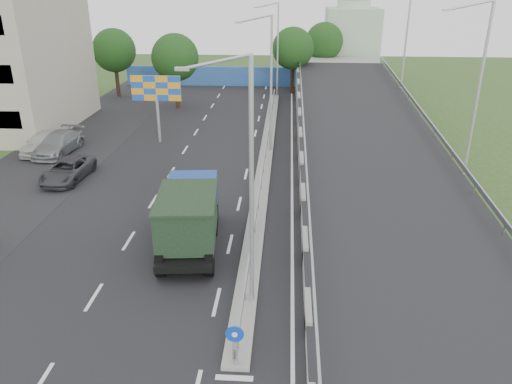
# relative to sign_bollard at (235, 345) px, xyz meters

# --- Properties ---
(road_surface) EXTENTS (26.00, 90.00, 0.04)m
(road_surface) POSITION_rel_sign_bollard_xyz_m (-3.00, 17.83, -1.03)
(road_surface) COLOR black
(road_surface) RESTS_ON ground
(parking_strip) EXTENTS (8.00, 90.00, 0.05)m
(parking_strip) POSITION_rel_sign_bollard_xyz_m (-16.00, 17.83, -1.03)
(parking_strip) COLOR black
(parking_strip) RESTS_ON ground
(median) EXTENTS (1.00, 44.00, 0.20)m
(median) POSITION_rel_sign_bollard_xyz_m (0.00, 21.83, -0.93)
(median) COLOR gray
(median) RESTS_ON ground
(overpass_ramp) EXTENTS (10.00, 50.00, 3.50)m
(overpass_ramp) POSITION_rel_sign_bollard_xyz_m (7.50, 21.83, 0.72)
(overpass_ramp) COLOR gray
(overpass_ramp) RESTS_ON ground
(median_guardrail) EXTENTS (0.09, 44.00, 0.71)m
(median_guardrail) POSITION_rel_sign_bollard_xyz_m (0.00, 21.83, -0.28)
(median_guardrail) COLOR gray
(median_guardrail) RESTS_ON median
(sign_bollard) EXTENTS (0.64, 0.23, 1.67)m
(sign_bollard) POSITION_rel_sign_bollard_xyz_m (0.00, 0.00, 0.00)
(sign_bollard) COLOR black
(sign_bollard) RESTS_ON median
(lamp_post_near) EXTENTS (2.74, 0.18, 10.08)m
(lamp_post_near) POSITION_rel_sign_bollard_xyz_m (0.11, 3.83, 4.77)
(lamp_post_near) COLOR #B2B5B7
(lamp_post_near) RESTS_ON median
(lamp_post_mid) EXTENTS (2.74, 0.18, 10.08)m
(lamp_post_mid) POSITION_rel_sign_bollard_xyz_m (0.11, 23.83, 4.77)
(lamp_post_mid) COLOR #B2B5B7
(lamp_post_mid) RESTS_ON median
(lamp_post_far) EXTENTS (2.74, 0.18, 10.08)m
(lamp_post_far) POSITION_rel_sign_bollard_xyz_m (0.11, 43.83, 4.77)
(lamp_post_far) COLOR #B2B5B7
(lamp_post_far) RESTS_ON median
(blue_wall) EXTENTS (30.00, 0.50, 2.40)m
(blue_wall) POSITION_rel_sign_bollard_xyz_m (-4.00, 49.83, 0.17)
(blue_wall) COLOR #2A509D
(blue_wall) RESTS_ON ground
(church) EXTENTS (7.00, 7.00, 13.80)m
(church) POSITION_rel_sign_bollard_xyz_m (10.00, 57.83, 4.28)
(church) COLOR #B2CCAD
(church) RESTS_ON ground
(billboard) EXTENTS (4.00, 0.24, 5.50)m
(billboard) POSITION_rel_sign_bollard_xyz_m (-9.00, 25.83, 3.15)
(billboard) COLOR #B2B5B7
(billboard) RESTS_ON ground
(tree_left_mid) EXTENTS (4.80, 4.80, 7.60)m
(tree_left_mid) POSITION_rel_sign_bollard_xyz_m (-10.00, 37.83, 4.14)
(tree_left_mid) COLOR black
(tree_left_mid) RESTS_ON ground
(tree_median_far) EXTENTS (4.80, 4.80, 7.60)m
(tree_median_far) POSITION_rel_sign_bollard_xyz_m (2.00, 45.83, 4.14)
(tree_median_far) COLOR black
(tree_median_far) RESTS_ON ground
(tree_left_far) EXTENTS (4.80, 4.80, 7.60)m
(tree_left_far) POSITION_rel_sign_bollard_xyz_m (-18.00, 42.83, 4.14)
(tree_left_far) COLOR black
(tree_left_far) RESTS_ON ground
(tree_ramp_far) EXTENTS (4.80, 4.80, 7.60)m
(tree_ramp_far) POSITION_rel_sign_bollard_xyz_m (6.00, 52.83, 4.14)
(tree_ramp_far) COLOR black
(tree_ramp_far) RESTS_ON ground
(dump_truck) EXTENTS (3.31, 7.36, 3.15)m
(dump_truck) POSITION_rel_sign_bollard_xyz_m (-3.19, 8.64, 0.71)
(dump_truck) COLOR black
(dump_truck) RESTS_ON ground
(parked_car_c) EXTENTS (2.53, 5.05, 1.37)m
(parked_car_c) POSITION_rel_sign_bollard_xyz_m (-13.14, 17.06, -0.35)
(parked_car_c) COLOR #35353A
(parked_car_c) RESTS_ON ground
(parked_car_d) EXTENTS (2.63, 5.67, 1.60)m
(parked_car_d) POSITION_rel_sign_bollard_xyz_m (-16.18, 22.50, -0.23)
(parked_car_d) COLOR gray
(parked_car_d) RESTS_ON ground
(parked_car_e) EXTENTS (1.95, 4.77, 1.62)m
(parked_car_e) POSITION_rel_sign_bollard_xyz_m (-17.47, 22.59, -0.22)
(parked_car_e) COLOR #BBBAB6
(parked_car_e) RESTS_ON ground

